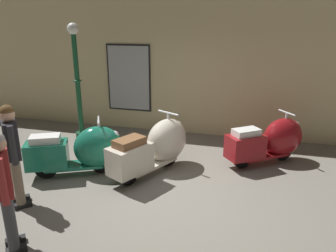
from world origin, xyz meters
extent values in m
plane|color=slate|center=(0.00, 0.00, 0.00)|extent=(60.00, 60.00, 0.00)
cube|color=#CCB784|center=(0.00, 3.25, 1.95)|extent=(18.00, 0.20, 3.90)
cube|color=black|center=(-1.70, 3.13, 1.32)|extent=(1.14, 0.03, 1.66)
cube|color=#9E9E9E|center=(-1.70, 3.12, 1.32)|extent=(1.06, 0.01, 1.58)
cylinder|color=black|center=(-1.25, 0.54, 0.21)|extent=(0.42, 0.26, 0.42)
cylinder|color=silver|center=(-1.25, 0.54, 0.21)|extent=(0.21, 0.17, 0.19)
cylinder|color=black|center=(-2.15, 0.10, 0.21)|extent=(0.42, 0.26, 0.42)
cylinder|color=silver|center=(-2.15, 0.10, 0.21)|extent=(0.21, 0.17, 0.19)
cube|color=#196B51|center=(-1.70, 0.32, 0.19)|extent=(1.06, 0.78, 0.05)
ellipsoid|color=#196B51|center=(-1.30, 0.51, 0.51)|extent=(1.03, 0.88, 0.80)
cube|color=#196B51|center=(-2.11, 0.12, 0.44)|extent=(0.83, 0.69, 0.46)
cube|color=silver|center=(-2.11, 0.12, 0.74)|extent=(0.58, 0.49, 0.13)
sphere|color=silver|center=(-1.03, 0.64, 0.73)|extent=(0.16, 0.16, 0.16)
cylinder|color=silver|center=(-1.27, 0.53, 0.88)|extent=(0.05, 0.05, 0.29)
cylinder|color=silver|center=(-1.27, 0.53, 1.03)|extent=(0.23, 0.43, 0.03)
cube|color=silver|center=(-1.41, 0.75, 0.46)|extent=(0.64, 0.32, 0.03)
cylinder|color=black|center=(-0.14, 1.17, 0.22)|extent=(0.28, 0.43, 0.44)
cylinder|color=silver|center=(-0.14, 1.17, 0.22)|extent=(0.18, 0.22, 0.20)
cylinder|color=black|center=(-0.62, 0.24, 0.22)|extent=(0.28, 0.43, 0.44)
cylinder|color=silver|center=(-0.62, 0.24, 0.22)|extent=(0.18, 0.22, 0.20)
cube|color=beige|center=(-0.38, 0.70, 0.20)|extent=(0.83, 1.11, 0.06)
ellipsoid|color=beige|center=(-0.17, 1.12, 0.53)|extent=(0.93, 1.08, 0.84)
cube|color=beige|center=(-0.60, 0.28, 0.46)|extent=(0.73, 0.87, 0.48)
cube|color=brown|center=(-0.60, 0.28, 0.77)|extent=(0.51, 0.61, 0.13)
sphere|color=silver|center=(-0.03, 1.40, 0.76)|extent=(0.17, 0.17, 0.17)
cylinder|color=silver|center=(-0.15, 1.15, 0.92)|extent=(0.05, 0.05, 0.31)
cylinder|color=silver|center=(-0.15, 1.15, 1.07)|extent=(0.45, 0.25, 0.04)
cylinder|color=black|center=(2.03, 2.01, 0.21)|extent=(0.38, 0.31, 0.41)
cylinder|color=silver|center=(2.03, 2.01, 0.21)|extent=(0.21, 0.19, 0.18)
cylinder|color=black|center=(1.25, 1.42, 0.21)|extent=(0.38, 0.31, 0.41)
cylinder|color=silver|center=(1.25, 1.42, 0.21)|extent=(0.21, 0.19, 0.18)
cube|color=maroon|center=(1.64, 1.72, 0.18)|extent=(1.00, 0.88, 0.05)
ellipsoid|color=maroon|center=(1.99, 1.98, 0.50)|extent=(1.01, 0.95, 0.78)
cube|color=maroon|center=(1.28, 1.45, 0.43)|extent=(0.81, 0.75, 0.45)
cube|color=silver|center=(1.28, 1.45, 0.72)|extent=(0.57, 0.53, 0.12)
sphere|color=silver|center=(2.22, 2.15, 0.71)|extent=(0.15, 0.15, 0.15)
cylinder|color=silver|center=(2.01, 2.00, 0.86)|extent=(0.05, 0.05, 0.29)
cylinder|color=silver|center=(2.01, 2.00, 1.00)|extent=(0.30, 0.38, 0.03)
cylinder|color=#144728|center=(-2.52, 2.05, 0.09)|extent=(0.28, 0.28, 0.18)
cylinder|color=#144728|center=(-2.52, 2.05, 1.30)|extent=(0.11, 0.11, 2.24)
torus|color=#144728|center=(-2.52, 2.05, 1.41)|extent=(0.19, 0.19, 0.04)
sphere|color=white|center=(-2.52, 2.05, 2.53)|extent=(0.26, 0.26, 0.26)
cube|color=black|center=(-1.31, -1.76, 0.04)|extent=(0.24, 0.23, 0.07)
cylinder|color=#38383D|center=(-1.32, -1.77, 0.46)|extent=(0.13, 0.13, 0.77)
cube|color=black|center=(-1.44, -1.61, 0.04)|extent=(0.24, 0.23, 0.07)
cylinder|color=#38383D|center=(-1.46, -1.62, 0.46)|extent=(0.13, 0.13, 0.77)
cube|color=maroon|center=(-1.39, -1.70, 1.04)|extent=(0.38, 0.39, 0.54)
cylinder|color=maroon|center=(-1.24, -1.86, 1.03)|extent=(0.08, 0.08, 0.56)
cylinder|color=maroon|center=(-1.54, -1.53, 1.03)|extent=(0.08, 0.08, 0.56)
cube|color=black|center=(-1.90, -0.87, 0.04)|extent=(0.25, 0.24, 0.08)
cylinder|color=#72604C|center=(-1.92, -0.88, 0.47)|extent=(0.13, 0.13, 0.79)
cube|color=black|center=(-2.05, -0.72, 0.04)|extent=(0.25, 0.24, 0.08)
cylinder|color=#72604C|center=(-2.06, -0.73, 0.47)|extent=(0.13, 0.13, 0.79)
cube|color=#232328|center=(-1.99, -0.81, 1.07)|extent=(0.39, 0.40, 0.56)
cylinder|color=#232328|center=(-1.83, -0.97, 1.06)|extent=(0.09, 0.09, 0.58)
cylinder|color=#232328|center=(-2.15, -0.64, 1.06)|extent=(0.09, 0.09, 0.58)
sphere|color=tan|center=(-1.99, -0.81, 1.45)|extent=(0.21, 0.21, 0.21)
sphere|color=brown|center=(-1.99, -0.81, 1.50)|extent=(0.19, 0.19, 0.19)
camera|label=1|loc=(1.35, -4.50, 2.74)|focal=34.92mm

